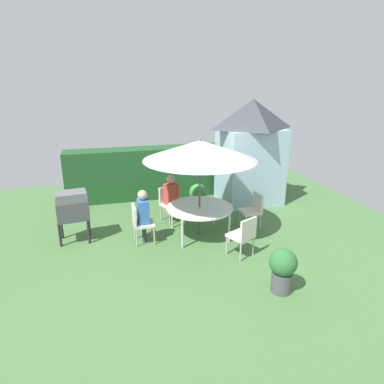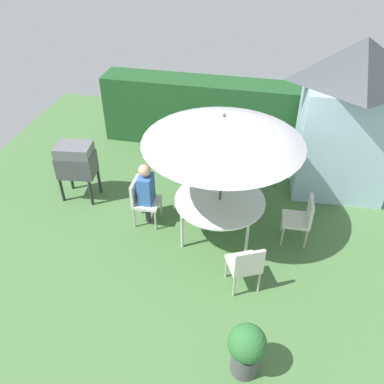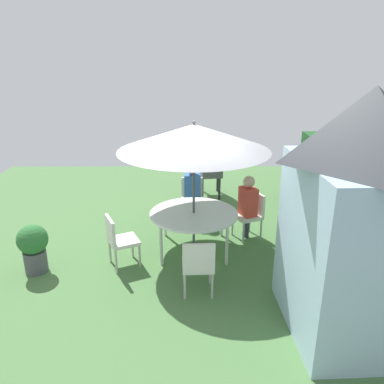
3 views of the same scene
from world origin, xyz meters
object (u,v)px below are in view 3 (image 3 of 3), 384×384
object	(u,v)px
patio_table	(194,215)
bbq_grill	(211,163)
patio_umbrella	(194,137)
chair_toward_hedge	(119,238)
person_in_blue	(192,186)
person_in_red	(248,200)
chair_near_shed	(251,212)
chair_toward_house	(198,263)
garden_shed	(357,216)
potted_plant_by_shed	(301,241)
chair_far_side	(192,196)
potted_plant_by_grill	(33,246)

from	to	relation	value
patio_table	bbq_grill	size ratio (longest dim) A/B	1.32
patio_umbrella	chair_toward_hedge	size ratio (longest dim) A/B	2.88
bbq_grill	person_in_blue	world-z (taller)	person_in_blue
bbq_grill	person_in_red	bearing A→B (deg)	13.82
chair_near_shed	chair_toward_house	xyz separation A→B (m)	(1.93, -1.06, 0.00)
patio_table	patio_umbrella	distance (m)	1.40
patio_table	chair_toward_house	xyz separation A→B (m)	(1.42, 0.05, -0.16)
garden_shed	person_in_red	distance (m)	2.86
bbq_grill	chair_toward_hedge	xyz separation A→B (m)	(3.48, -1.70, -0.33)
potted_plant_by_shed	chair_near_shed	bearing A→B (deg)	-144.70
bbq_grill	person_in_blue	bearing A→B (deg)	-16.73
patio_table	chair_near_shed	xyz separation A→B (m)	(-0.51, 1.12, -0.16)
chair_toward_house	patio_umbrella	bearing A→B (deg)	-177.88
chair_near_shed	chair_far_side	xyz separation A→B (m)	(-0.91, -1.14, 0.00)
bbq_grill	chair_far_side	distance (m)	1.57
garden_shed	chair_toward_house	xyz separation A→B (m)	(-0.71, -1.87, -1.05)
bbq_grill	person_in_blue	distance (m)	1.62
patio_umbrella	person_in_red	distance (m)	1.73
patio_table	potted_plant_by_shed	bearing A→B (deg)	75.17
bbq_grill	chair_toward_hedge	world-z (taller)	bbq_grill
chair_toward_hedge	person_in_blue	size ratio (longest dim) A/B	0.71
potted_plant_by_shed	patio_table	bearing A→B (deg)	-104.83
chair_near_shed	garden_shed	bearing A→B (deg)	16.91
potted_plant_by_shed	person_in_blue	size ratio (longest dim) A/B	0.57
chair_toward_hedge	person_in_red	xyz separation A→B (m)	(-1.07, 2.29, 0.26)
patio_table	chair_far_side	size ratio (longest dim) A/B	1.76
bbq_grill	potted_plant_by_shed	bearing A→B (deg)	22.20
chair_near_shed	chair_toward_house	size ratio (longest dim) A/B	1.00
garden_shed	chair_near_shed	bearing A→B (deg)	-163.09
garden_shed	chair_far_side	size ratio (longest dim) A/B	3.41
chair_toward_hedge	potted_plant_by_grill	size ratio (longest dim) A/B	1.09
bbq_grill	potted_plant_by_shed	world-z (taller)	bbq_grill
chair_toward_hedge	person_in_red	world-z (taller)	person_in_red
chair_toward_hedge	patio_umbrella	bearing A→B (deg)	115.48
person_in_blue	chair_toward_house	bearing A→B (deg)	1.49
patio_umbrella	person_in_red	xyz separation A→B (m)	(-0.48, 1.04, -1.30)
chair_toward_hedge	garden_shed	bearing A→B (deg)	64.22
person_in_blue	garden_shed	bearing A→B (deg)	29.22
person_in_red	potted_plant_by_grill	bearing A→B (deg)	-71.35
patio_table	potted_plant_by_grill	bearing A→B (deg)	-73.84
patio_table	chair_toward_hedge	size ratio (longest dim) A/B	1.76
potted_plant_by_grill	person_in_red	distance (m)	3.86
chair_toward_hedge	chair_toward_house	size ratio (longest dim) A/B	1.00
chair_near_shed	chair_toward_house	bearing A→B (deg)	-28.87
chair_toward_house	potted_plant_by_shed	size ratio (longest dim) A/B	1.26
potted_plant_by_grill	person_in_blue	distance (m)	3.34
bbq_grill	chair_toward_house	distance (m)	4.33
garden_shed	chair_toward_hedge	distance (m)	3.68
potted_plant_by_grill	person_in_blue	xyz separation A→B (m)	(-2.09, 2.59, 0.32)
garden_shed	person_in_blue	world-z (taller)	garden_shed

